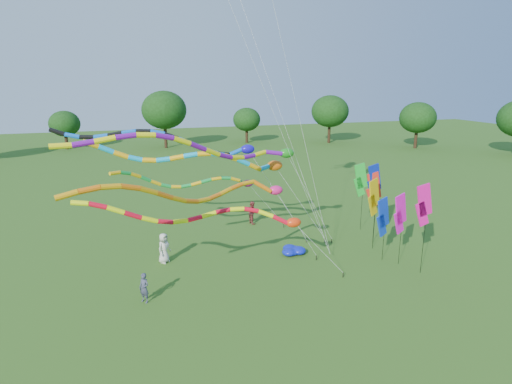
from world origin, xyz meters
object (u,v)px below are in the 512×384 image
object	(u,v)px
person_b	(144,288)
person_c	(252,212)
tube_kite_red	(218,216)
blue_nylon_heap	(295,252)
tube_kite_orange	(212,192)
person_a	(164,248)

from	to	relation	value
person_b	person_c	bearing A→B (deg)	94.62
tube_kite_red	blue_nylon_heap	bearing A→B (deg)	33.33
blue_nylon_heap	person_c	bearing A→B (deg)	96.80
tube_kite_orange	tube_kite_red	bearing A→B (deg)	39.88
tube_kite_orange	person_a	distance (m)	7.70
tube_kite_red	person_b	size ratio (longest dim) A/B	8.73
person_c	tube_kite_red	bearing A→B (deg)	143.36
blue_nylon_heap	person_b	bearing A→B (deg)	-161.23
tube_kite_red	blue_nylon_heap	xyz separation A→B (m)	(5.68, 3.35, -3.97)
tube_kite_orange	person_b	world-z (taller)	tube_kite_orange
tube_kite_red	person_b	world-z (taller)	tube_kite_red
blue_nylon_heap	person_c	xyz separation A→B (m)	(-0.81, 6.75, 0.67)
tube_kite_orange	blue_nylon_heap	xyz separation A→B (m)	(6.15, 4.32, -5.55)
tube_kite_red	person_c	bearing A→B (deg)	67.02
tube_kite_red	blue_nylon_heap	distance (m)	7.70
tube_kite_orange	person_a	bearing A→B (deg)	84.27
person_a	person_c	size ratio (longest dim) A/B	1.06
tube_kite_red	person_c	world-z (taller)	tube_kite_red
tube_kite_red	tube_kite_orange	world-z (taller)	tube_kite_orange
blue_nylon_heap	person_b	distance (m)	10.03
tube_kite_orange	person_c	bearing A→B (deg)	40.04
blue_nylon_heap	person_b	xyz separation A→B (m)	(-9.48, -3.22, 0.56)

